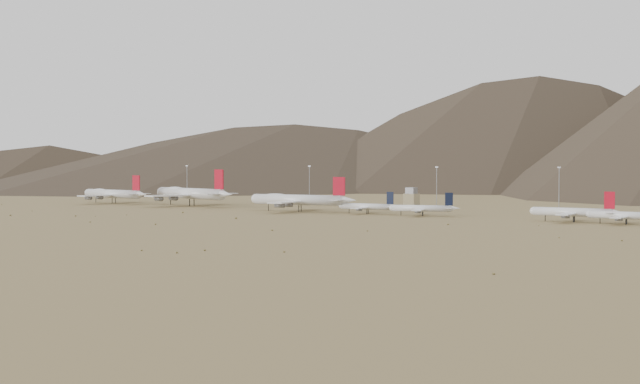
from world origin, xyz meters
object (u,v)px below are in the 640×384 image
Objects in this scene: widebody_east at (299,200)px; control_tower at (411,198)px; narrowbody_a at (368,207)px; narrowbody_b at (423,208)px; widebody_centre at (191,193)px; widebody_west at (113,194)px.

control_tower is at bearing 67.99° from widebody_east.
narrowbody_b is at bearing -3.15° from narrowbody_a.
widebody_centre reaches higher than narrowbody_b.
narrowbody_a is 1.03× the size of narrowbody_b.
widebody_centre is 138.73m from narrowbody_a.
widebody_east is at bearing 165.80° from narrowbody_b.
widebody_east is 1.85× the size of narrowbody_b.
narrowbody_a is (138.55, -5.56, -4.18)m from widebody_centre.
widebody_west is at bearing 161.58° from narrowbody_b.
narrowbody_a is at bearing -76.34° from control_tower.
widebody_east is at bearing -103.75° from control_tower.
widebody_west is 204.61m from narrowbody_a.
control_tower is (22.58, 92.25, -1.65)m from widebody_east.
widebody_west reaches higher than narrowbody_b.
widebody_west is 238.64m from narrowbody_b.
narrowbody_a is at bearing 5.12° from widebody_west.
widebody_centre is (66.04, 6.84, 1.49)m from widebody_west.
widebody_east is at bearing -177.61° from narrowbody_a.
widebody_west is 5.48× the size of control_tower.
narrowbody_a is at bearing 9.72° from widebody_centre.
narrowbody_b is at bearing -3.49° from widebody_east.
widebody_east is (160.93, -4.22, 0.23)m from widebody_west.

